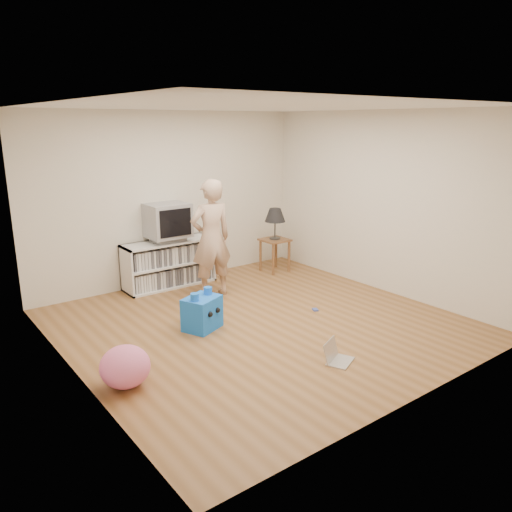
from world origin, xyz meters
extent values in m
plane|color=brown|center=(0.00, 0.00, 0.00)|extent=(4.50, 4.50, 0.00)
cube|color=silver|center=(0.00, 2.25, 1.30)|extent=(4.50, 0.02, 2.60)
cube|color=silver|center=(0.00, -2.25, 1.30)|extent=(4.50, 0.02, 2.60)
cube|color=silver|center=(-2.25, 0.00, 1.30)|extent=(0.02, 4.50, 2.60)
cube|color=silver|center=(2.25, 0.00, 1.30)|extent=(0.02, 4.50, 2.60)
cube|color=white|center=(0.00, 0.00, 2.60)|extent=(4.50, 4.50, 0.01)
cube|color=white|center=(-0.19, 2.23, 0.35)|extent=(1.40, 0.03, 0.70)
cube|color=white|center=(-0.87, 2.02, 0.35)|extent=(0.03, 0.45, 0.70)
cube|color=white|center=(0.50, 2.02, 0.35)|extent=(0.03, 0.45, 0.70)
cube|color=white|center=(-0.19, 2.02, 0.01)|extent=(1.40, 0.45, 0.03)
cube|color=white|center=(-0.19, 2.02, 0.35)|extent=(1.34, 0.45, 0.03)
cube|color=white|center=(-0.19, 2.02, 0.68)|extent=(1.40, 0.45, 0.03)
cube|color=silver|center=(-0.19, 2.02, 0.35)|extent=(1.26, 0.36, 0.64)
cube|color=gray|center=(-0.19, 2.02, 0.73)|extent=(0.45, 0.35, 0.07)
cube|color=#97979B|center=(-0.19, 2.02, 1.02)|extent=(0.60, 0.52, 0.50)
cube|color=black|center=(-0.19, 1.75, 1.02)|extent=(0.50, 0.01, 0.40)
cylinder|color=brown|center=(1.41, 1.48, 0.26)|extent=(0.04, 0.04, 0.52)
cylinder|color=brown|center=(1.75, 1.48, 0.26)|extent=(0.04, 0.04, 0.52)
cylinder|color=brown|center=(1.41, 1.82, 0.26)|extent=(0.04, 0.04, 0.52)
cylinder|color=brown|center=(1.75, 1.82, 0.26)|extent=(0.04, 0.04, 0.52)
cube|color=brown|center=(1.58, 1.65, 0.54)|extent=(0.42, 0.42, 0.03)
cylinder|color=#333333|center=(1.58, 1.65, 0.56)|extent=(0.18, 0.18, 0.02)
cylinder|color=#333333|center=(1.58, 1.65, 0.74)|extent=(0.02, 0.02, 0.32)
imported|color=tan|center=(0.09, 1.25, 0.84)|extent=(0.65, 0.46, 1.68)
cube|color=silver|center=(0.03, -1.33, 0.01)|extent=(0.38, 0.33, 0.01)
cube|color=silver|center=(-0.01, -1.23, 0.11)|extent=(0.31, 0.19, 0.20)
cube|color=black|center=(-0.01, -1.23, 0.11)|extent=(0.27, 0.16, 0.17)
cube|color=#4255B0|center=(0.86, -0.10, 0.01)|extent=(0.10, 0.11, 0.02)
cube|color=blue|center=(-0.66, 0.29, 0.20)|extent=(0.52, 0.47, 0.40)
cylinder|color=blue|center=(-0.78, 0.24, 0.45)|extent=(0.10, 0.10, 0.09)
cylinder|color=blue|center=(-0.54, 0.35, 0.45)|extent=(0.10, 0.10, 0.09)
sphere|color=black|center=(-0.66, 0.10, 0.25)|extent=(0.07, 0.07, 0.07)
sphere|color=black|center=(-0.52, 0.16, 0.25)|extent=(0.07, 0.07, 0.07)
ellipsoid|color=pink|center=(-1.95, -0.44, 0.20)|extent=(0.58, 0.58, 0.40)
camera|label=1|loc=(-3.54, -4.58, 2.43)|focal=35.00mm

